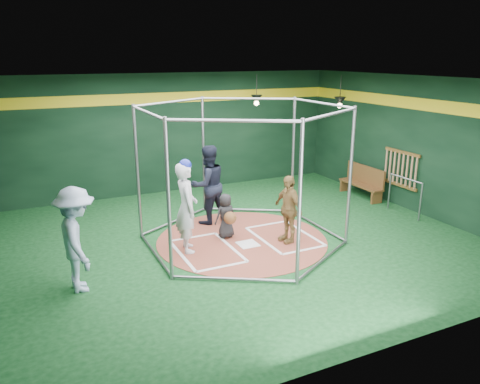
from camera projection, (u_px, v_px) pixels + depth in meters
name	position (u px, v px, depth m)	size (l,w,h in m)	color
room_shell	(242.00, 164.00, 10.00)	(10.10, 9.10, 3.53)	#0C3615
clay_disc	(242.00, 240.00, 10.48)	(3.80, 3.80, 0.01)	brown
home_plate	(248.00, 244.00, 10.22)	(0.43, 0.43, 0.01)	white
batter_box_left	(207.00, 251.00, 9.87)	(1.17, 1.77, 0.01)	white
batter_box_right	(284.00, 236.00, 10.66)	(1.17, 1.77, 0.01)	white
batting_cage	(242.00, 175.00, 10.06)	(4.05, 4.67, 3.00)	gray
bat_rack	(401.00, 169.00, 12.56)	(0.07, 1.25, 0.98)	brown
pendant_lamp_near	(257.00, 99.00, 13.73)	(0.34, 0.34, 0.90)	black
pendant_lamp_far	(340.00, 101.00, 13.09)	(0.34, 0.34, 0.90)	black
batter_figure	(186.00, 206.00, 9.66)	(0.56, 0.76, 1.97)	silver
visitor_leopard	(288.00, 209.00, 10.20)	(0.88, 0.37, 1.51)	#AC8849
catcher_figure	(226.00, 216.00, 10.47)	(0.53, 0.58, 1.02)	black
umpire	(208.00, 185.00, 11.30)	(0.94, 0.73, 1.93)	black
bystander_blue	(77.00, 240.00, 8.05)	(1.21, 0.70, 1.87)	#A6BCDC
dugout_bench	(363.00, 181.00, 13.56)	(0.37, 1.57, 0.92)	brown
steel_railing	(405.00, 190.00, 11.99)	(0.05, 1.14, 0.99)	slate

